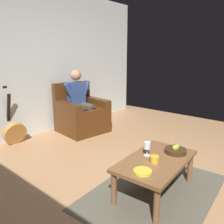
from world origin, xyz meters
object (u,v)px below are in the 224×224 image
Objects in this scene: person_seated at (80,99)px; candle_jar at (154,159)px; fruit_bowl at (175,150)px; decorative_dish at (143,171)px; guitar at (14,131)px; coffee_table at (156,164)px; wine_glass_near at (147,146)px; armchair at (81,115)px.

person_seated is 12.73× the size of candle_jar.
person_seated is 2.43m from fruit_bowl.
candle_jar reaches higher than decorative_dish.
fruit_bowl is (-0.60, 2.67, 0.21)m from guitar.
coffee_table is 6.47× the size of wine_glass_near.
guitar reaches higher than coffee_table.
decorative_dish is 0.27m from candle_jar.
wine_glass_near is 0.65× the size of fruit_bowl.
coffee_table is 0.21m from wine_glass_near.
armchair is 2.30m from wine_glass_near.
fruit_bowl reaches higher than decorative_dish.
wine_glass_near reaches higher than fruit_bowl.
candle_jar reaches higher than coffee_table.
person_seated is (-0.00, -0.02, 0.33)m from armchair.
candle_jar is (0.37, -0.06, -0.00)m from fruit_bowl.
candle_jar is at bearing 94.97° from guitar.
armchair is at bearing -113.88° from candle_jar.
coffee_table is (0.92, 2.24, 0.01)m from armchair.
fruit_bowl reaches higher than candle_jar.
wine_glass_near is 0.42m from decorative_dish.
guitar is at bearing -90.81° from decorative_dish.
coffee_table is 10.79× the size of candle_jar.
guitar is 5.56× the size of decorative_dish.
person_seated reaches higher than fruit_bowl.
coffee_table is 0.12m from candle_jar.
fruit_bowl is (0.63, 2.34, -0.22)m from person_seated.
person_seated is at bearing -105.14° from fruit_bowl.
wine_glass_near reaches higher than candle_jar.
guitar is 2.75m from fruit_bowl.
person_seated reaches higher than candle_jar.
wine_glass_near is (0.90, 2.11, 0.18)m from armchair.
guitar is at bearing -82.48° from wine_glass_near.
guitar is 2.50m from wine_glass_near.
candle_jar is at bearing 73.44° from armchair.
candle_jar is at bearing 73.54° from person_seated.
wine_glass_near is at bearing -38.30° from fruit_bowl.
decorative_dish is at bearing 26.31° from wine_glass_near.
armchair is 0.93× the size of coffee_table.
fruit_bowl is at bearing 176.70° from decorative_dish.
candle_jar is at bearing -9.49° from fruit_bowl.
decorative_dish is (1.27, 2.30, -0.25)m from person_seated.
armchair is 6.03× the size of wine_glass_near.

